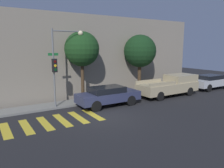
# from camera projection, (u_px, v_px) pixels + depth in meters

# --- Properties ---
(ground_plane) EXTENTS (60.00, 60.00, 0.00)m
(ground_plane) POSITION_uv_depth(u_px,v_px,m) (105.00, 117.00, 13.52)
(ground_plane) COLOR black
(sidewalk) EXTENTS (26.00, 1.63, 0.14)m
(sidewalk) POSITION_uv_depth(u_px,v_px,m) (79.00, 102.00, 16.87)
(sidewalk) COLOR slate
(sidewalk) RESTS_ON ground
(building_row) EXTENTS (26.00, 6.00, 6.90)m
(building_row) POSITION_uv_depth(u_px,v_px,m) (59.00, 56.00, 19.83)
(building_row) COLOR gray
(building_row) RESTS_ON ground
(crosswalk) EXTENTS (6.54, 2.60, 0.00)m
(crosswalk) POSITION_uv_depth(u_px,v_px,m) (45.00, 123.00, 12.40)
(crosswalk) COLOR gold
(crosswalk) RESTS_ON ground
(traffic_light_pole) EXTENTS (2.57, 0.56, 5.50)m
(traffic_light_pole) POSITION_uv_depth(u_px,v_px,m) (61.00, 58.00, 14.95)
(traffic_light_pole) COLOR slate
(traffic_light_pole) RESTS_ON ground
(sedan_near_corner) EXTENTS (4.68, 1.83, 1.44)m
(sedan_near_corner) POSITION_uv_depth(u_px,v_px,m) (108.00, 95.00, 15.93)
(sedan_near_corner) COLOR #2D3351
(sedan_near_corner) RESTS_ON ground
(pickup_truck) EXTENTS (5.75, 2.05, 1.81)m
(pickup_truck) POSITION_uv_depth(u_px,v_px,m) (171.00, 85.00, 19.25)
(pickup_truck) COLOR tan
(pickup_truck) RESTS_ON ground
(sedan_middle) EXTENTS (4.58, 1.84, 1.45)m
(sedan_middle) POSITION_uv_depth(u_px,v_px,m) (210.00, 81.00, 22.26)
(sedan_middle) COLOR #B7BABF
(sedan_middle) RESTS_ON ground
(tree_near_corner) EXTENTS (2.64, 2.64, 5.45)m
(tree_near_corner) POSITION_uv_depth(u_px,v_px,m) (82.00, 49.00, 16.54)
(tree_near_corner) COLOR #42301E
(tree_near_corner) RESTS_ON ground
(tree_midblock) EXTENTS (2.89, 2.89, 5.36)m
(tree_midblock) POSITION_uv_depth(u_px,v_px,m) (140.00, 51.00, 19.51)
(tree_midblock) COLOR #42301E
(tree_midblock) RESTS_ON ground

